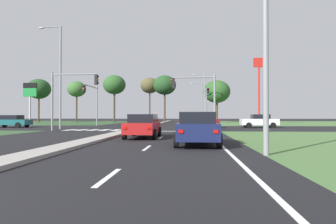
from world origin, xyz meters
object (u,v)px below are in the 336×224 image
at_px(traffic_signal_near_right, 198,92).
at_px(traffic_signal_far_left, 92,97).
at_px(car_maroon_fifth, 199,121).
at_px(traffic_signal_far_right, 207,100).
at_px(treeline_near, 39,89).
at_px(car_white_seventh, 259,121).
at_px(treeline_second, 77,89).
at_px(car_grey_third, 153,119).
at_px(treeline_third, 114,85).
at_px(street_lamp_near, 265,0).
at_px(street_lamp_second, 59,72).
at_px(street_lamp_fourth, 201,100).
at_px(treeline_sixth, 217,92).
at_px(car_blue_fourth, 193,124).
at_px(pedestrian_at_median, 156,117).
at_px(treeline_fourth, 150,86).
at_px(traffic_signal_near_left, 69,90).
at_px(car_red_sixth, 143,126).
at_px(car_teal_near, 11,121).
at_px(street_lamp_third, 203,95).
at_px(car_navy_second, 197,128).
at_px(car_beige_eighth, 147,119).
at_px(fastfood_pole_sign, 259,76).
at_px(fuel_price_totem, 30,95).
at_px(treeline_fifth, 165,85).

bearing_deg(traffic_signal_near_right, traffic_signal_far_left, 140.65).
height_order(car_maroon_fifth, traffic_signal_near_right, traffic_signal_near_right).
height_order(traffic_signal_far_right, treeline_near, treeline_near).
xyz_separation_m(car_white_seventh, treeline_second, (-33.27, 28.25, 6.48)).
height_order(car_grey_third, treeline_third, treeline_third).
bearing_deg(street_lamp_near, street_lamp_second, 130.88).
bearing_deg(car_white_seventh, car_grey_third, 32.55).
bearing_deg(treeline_near, street_lamp_fourth, 5.33).
relative_size(traffic_signal_far_right, treeline_sixth, 0.59).
bearing_deg(treeline_third, car_grey_third, -11.89).
relative_size(car_blue_fourth, street_lamp_near, 0.43).
relative_size(car_maroon_fifth, pedestrian_at_median, 2.63).
relative_size(street_lamp_fourth, treeline_fourth, 0.88).
height_order(car_maroon_fifth, traffic_signal_near_left, traffic_signal_near_left).
bearing_deg(car_red_sixth, traffic_signal_near_right, 65.80).
relative_size(car_teal_near, street_lamp_third, 0.49).
bearing_deg(treeline_third, car_navy_second, -70.68).
xyz_separation_m(car_beige_eighth, traffic_signal_far_left, (-5.39, -13.51, 3.04)).
distance_m(car_red_sixth, treeline_second, 50.24).
distance_m(traffic_signal_far_left, treeline_sixth, 29.54).
distance_m(car_blue_fourth, street_lamp_near, 13.35).
distance_m(car_blue_fourth, fastfood_pole_sign, 31.74).
relative_size(car_grey_third, treeline_fourth, 0.43).
xyz_separation_m(traffic_signal_far_left, treeline_third, (-3.17, 23.32, 4.16)).
bearing_deg(car_white_seventh, treeline_third, 42.55).
bearing_deg(street_lamp_second, treeline_third, 94.55).
xyz_separation_m(traffic_signal_near_left, traffic_signal_near_right, (12.03, -0.00, -0.29)).
xyz_separation_m(car_grey_third, street_lamp_third, (10.10, -5.47, 4.34)).
distance_m(car_grey_third, pedestrian_at_median, 15.06).
bearing_deg(fastfood_pole_sign, traffic_signal_far_left, -151.48).
xyz_separation_m(traffic_signal_near_right, treeline_third, (-16.85, 34.54, 4.46)).
height_order(car_maroon_fifth, fuel_price_totem, fuel_price_totem).
relative_size(car_grey_third, car_beige_eighth, 1.00).
bearing_deg(street_lamp_fourth, car_navy_second, -92.48).
bearing_deg(pedestrian_at_median, car_navy_second, 53.77).
bearing_deg(treeline_fourth, fastfood_pole_sign, -29.49).
distance_m(street_lamp_fourth, treeline_near, 34.72).
distance_m(car_white_seventh, traffic_signal_near_left, 21.26).
relative_size(car_beige_eighth, treeline_near, 0.46).
xyz_separation_m(car_beige_eighth, street_lamp_fourth, (10.02, 11.41, 4.04)).
bearing_deg(treeline_fifth, street_lamp_near, -80.98).
relative_size(car_beige_eighth, traffic_signal_near_right, 0.81).
bearing_deg(car_grey_third, car_teal_near, 62.84).
xyz_separation_m(car_teal_near, fastfood_pole_sign, (33.03, 18.32, 7.59)).
relative_size(car_blue_fourth, street_lamp_fourth, 0.50).
distance_m(treeline_near, treeline_fourth, 23.58).
distance_m(street_lamp_second, treeline_second, 35.64).
distance_m(traffic_signal_far_right, fastfood_pole_sign, 16.97).
height_order(traffic_signal_near_left, treeline_second, treeline_second).
relative_size(car_grey_third, traffic_signal_near_left, 0.75).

